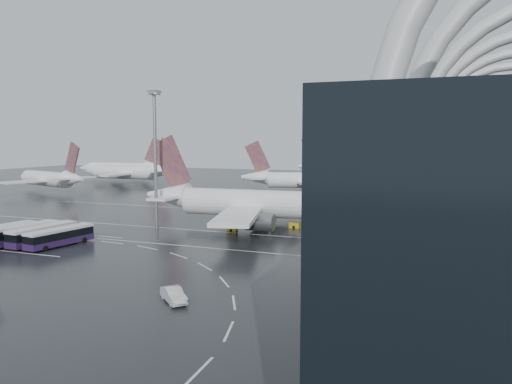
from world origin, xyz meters
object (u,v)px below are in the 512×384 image
(airliner_gate_c, at_px, (360,171))
(gse_cart_belly_a, at_px, (295,225))
(bus_row_near_d, at_px, (60,236))
(airliner_gate_b, at_px, (315,181))
(bus_row_near_a, at_px, (2,233))
(gse_cart_belly_b, at_px, (351,220))
(airliner_main, at_px, (265,205))
(jet_remote_mid, at_px, (131,172))
(floodlight_mast, at_px, (155,143))
(jet_remote_west, at_px, (51,179))
(van_curve_c, at_px, (174,295))
(gse_cart_belly_c, at_px, (232,228))
(bus_row_near_c, at_px, (43,234))
(jet_remote_far, at_px, (124,169))
(bus_row_near_b, at_px, (23,233))

(airliner_gate_c, height_order, gse_cart_belly_a, airliner_gate_c)
(bus_row_near_d, bearing_deg, airliner_gate_b, -3.42)
(airliner_gate_b, distance_m, bus_row_near_a, 102.39)
(gse_cart_belly_a, xyz_separation_m, gse_cart_belly_b, (9.79, 10.08, 0.07))
(airliner_main, relative_size, bus_row_near_d, 4.42)
(jet_remote_mid, relative_size, bus_row_near_a, 3.38)
(bus_row_near_d, xyz_separation_m, floodlight_mast, (6.28, 20.60, 15.86))
(bus_row_near_a, xyz_separation_m, gse_cart_belly_a, (44.30, 32.59, -1.11))
(gse_cart_belly_b, bearing_deg, bus_row_near_a, -141.73)
(airliner_gate_b, xyz_separation_m, jet_remote_west, (-86.85, -27.05, 0.06))
(van_curve_c, bearing_deg, jet_remote_mid, 78.59)
(jet_remote_mid, height_order, gse_cart_belly_a, jet_remote_mid)
(airliner_main, bearing_deg, gse_cart_belly_c, -130.05)
(jet_remote_west, relative_size, gse_cart_belly_c, 19.93)
(airliner_gate_b, xyz_separation_m, gse_cart_belly_a, (11.90, -64.50, -3.90))
(bus_row_near_a, height_order, gse_cart_belly_b, bus_row_near_a)
(jet_remote_mid, distance_m, bus_row_near_a, 116.12)
(airliner_gate_c, distance_m, gse_cart_belly_c, 122.61)
(van_curve_c, bearing_deg, bus_row_near_c, 104.79)
(jet_remote_mid, bearing_deg, van_curve_c, 126.63)
(airliner_gate_c, relative_size, bus_row_near_a, 4.51)
(jet_remote_west, bearing_deg, jet_remote_mid, -84.42)
(airliner_main, xyz_separation_m, jet_remote_mid, (-85.08, 75.50, 0.09))
(jet_remote_west, bearing_deg, airliner_main, 174.69)
(airliner_gate_c, xyz_separation_m, gse_cart_belly_c, (-5.72, -122.39, -4.59))
(jet_remote_mid, bearing_deg, gse_cart_belly_b, 147.88)
(airliner_gate_b, bearing_deg, bus_row_near_d, -118.23)
(jet_remote_far, xyz_separation_m, bus_row_near_c, (70.76, -122.37, -3.20))
(bus_row_near_d, bearing_deg, bus_row_near_c, 95.55)
(airliner_gate_b, relative_size, airliner_gate_c, 0.88)
(bus_row_near_b, bearing_deg, airliner_gate_b, -9.01)
(airliner_main, relative_size, floodlight_mast, 2.03)
(jet_remote_mid, height_order, floodlight_mast, floodlight_mast)
(van_curve_c, bearing_deg, jet_remote_far, 79.41)
(bus_row_near_d, xyz_separation_m, gse_cart_belly_b, (42.30, 41.38, -1.05))
(jet_remote_far, relative_size, floodlight_mast, 1.58)
(bus_row_near_d, xyz_separation_m, gse_cart_belly_c, (21.87, 23.41, -1.15))
(airliner_main, distance_m, bus_row_near_d, 39.81)
(airliner_main, height_order, airliner_gate_b, airliner_main)
(jet_remote_far, bearing_deg, bus_row_near_b, 113.64)
(van_curve_c, bearing_deg, gse_cart_belly_c, 57.09)
(van_curve_c, height_order, gse_cart_belly_c, van_curve_c)
(airliner_gate_c, distance_m, bus_row_near_a, 152.31)
(floodlight_mast, relative_size, gse_cart_belly_b, 11.77)
(bus_row_near_b, relative_size, gse_cart_belly_c, 6.79)
(bus_row_near_b, bearing_deg, gse_cart_belly_c, -43.60)
(van_curve_c, bearing_deg, bus_row_near_a, 110.63)
(bus_row_near_b, bearing_deg, jet_remote_west, 47.56)
(jet_remote_far, height_order, gse_cart_belly_a, jet_remote_far)
(jet_remote_west, xyz_separation_m, jet_remote_far, (-8.50, 53.85, 0.43))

